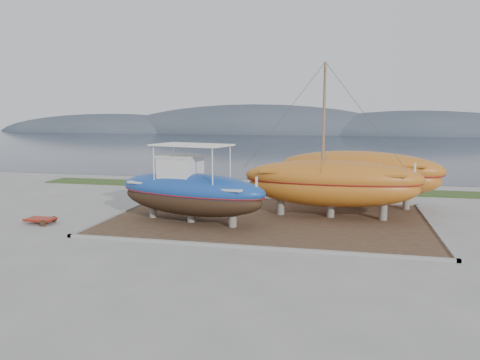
% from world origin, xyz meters
% --- Properties ---
extents(ground, '(140.00, 140.00, 0.00)m').
position_xyz_m(ground, '(0.00, 0.00, 0.00)').
color(ground, gray).
rests_on(ground, ground).
extents(dirt_patch, '(18.00, 12.00, 0.06)m').
position_xyz_m(dirt_patch, '(0.00, 4.00, 0.03)').
color(dirt_patch, '#422D1E').
rests_on(dirt_patch, ground).
extents(curb_frame, '(18.60, 12.60, 0.15)m').
position_xyz_m(curb_frame, '(0.00, 4.00, 0.07)').
color(curb_frame, gray).
rests_on(curb_frame, ground).
extents(grass_strip, '(44.00, 3.00, 0.08)m').
position_xyz_m(grass_strip, '(0.00, 15.50, 0.04)').
color(grass_strip, '#284219').
rests_on(grass_strip, ground).
extents(sea, '(260.00, 100.00, 0.04)m').
position_xyz_m(sea, '(0.00, 70.00, 0.00)').
color(sea, '#192332').
rests_on(sea, ground).
extents(mountain_ridge, '(200.00, 36.00, 20.00)m').
position_xyz_m(mountain_ridge, '(0.00, 125.00, 0.00)').
color(mountain_ridge, '#333D49').
rests_on(mountain_ridge, ground).
extents(blue_caique, '(9.65, 4.97, 4.44)m').
position_xyz_m(blue_caique, '(-4.14, 2.21, 2.28)').
color(blue_caique, '#184397').
rests_on(blue_caique, dirt_patch).
extents(white_dinghy, '(4.06, 2.88, 1.15)m').
position_xyz_m(white_dinghy, '(-5.81, 6.42, 0.63)').
color(white_dinghy, silver).
rests_on(white_dinghy, dirt_patch).
extents(orange_sailboat, '(10.49, 3.32, 9.05)m').
position_xyz_m(orange_sailboat, '(3.57, 5.24, 4.58)').
color(orange_sailboat, '#AC5F1A').
rests_on(orange_sailboat, dirt_patch).
extents(orange_bare_hull, '(11.29, 5.43, 3.56)m').
position_xyz_m(orange_bare_hull, '(5.17, 9.28, 1.84)').
color(orange_bare_hull, '#AC5F1A').
rests_on(orange_bare_hull, dirt_patch).
extents(red_trailer, '(2.33, 1.22, 0.33)m').
position_xyz_m(red_trailer, '(-12.36, 0.10, 0.16)').
color(red_trailer, maroon).
rests_on(red_trailer, ground).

